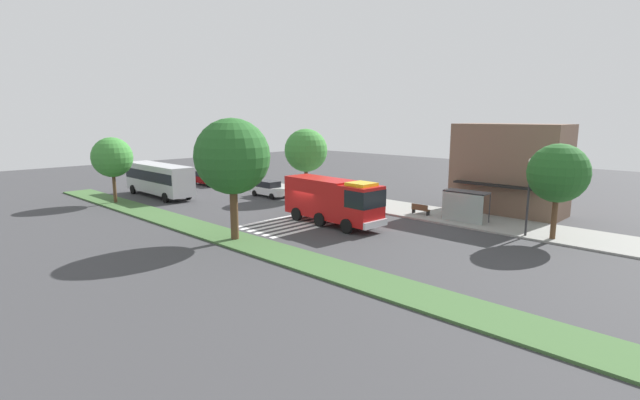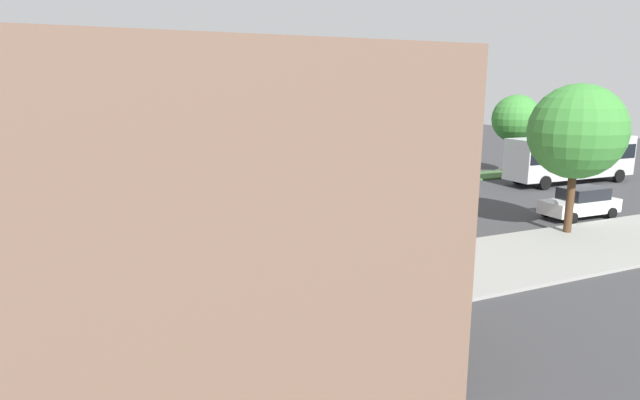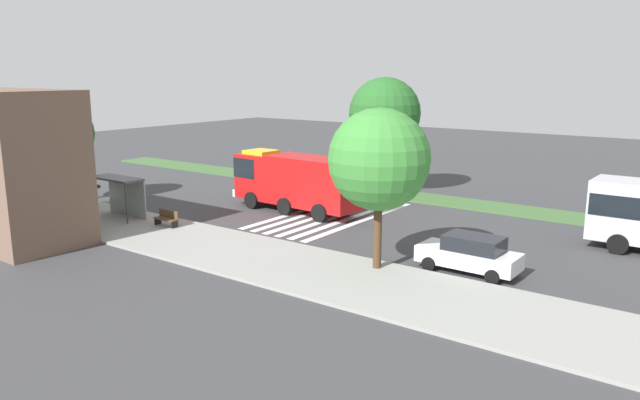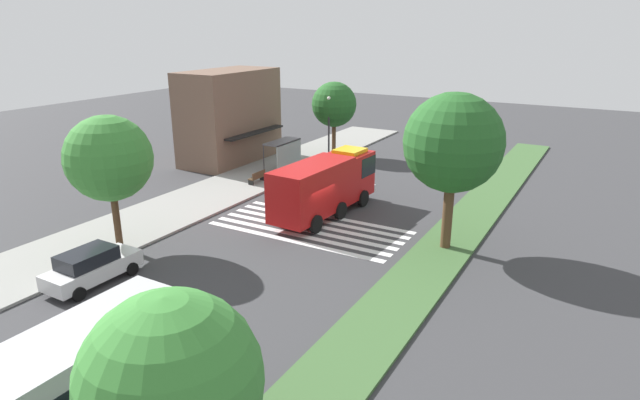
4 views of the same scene
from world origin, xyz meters
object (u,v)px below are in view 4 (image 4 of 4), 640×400
object	(u,v)px
fire_truck	(327,183)
sidewalk_tree_far_west	(109,159)
bus_stop_shelter	(286,150)
bench_near_shelter	(257,177)
parked_car_mid	(91,266)
street_lamp	(329,122)
sidewalk_tree_center	(334,105)
median_tree_west	(453,143)
median_tree_far_west	(171,382)

from	to	relation	value
fire_truck	sidewalk_tree_far_west	xyz separation A→B (m)	(-10.50, 7.08, 2.96)
bus_stop_shelter	fire_truck	bearing A→B (deg)	-132.32
bench_near_shelter	parked_car_mid	bearing A→B (deg)	-170.50
street_lamp	sidewalk_tree_center	distance (m)	2.15
bus_stop_shelter	sidewalk_tree_far_west	distance (m)	17.85
fire_truck	sidewalk_tree_far_west	bearing A→B (deg)	149.29
bus_stop_shelter	median_tree_west	xyz separation A→B (m)	(-8.86, -16.08, 3.96)
parked_car_mid	sidewalk_tree_far_west	size ratio (longest dim) A/B	0.63
bench_near_shelter	sidewalk_tree_far_west	world-z (taller)	sidewalk_tree_far_west
sidewalk_tree_far_west	median_tree_west	bearing A→B (deg)	-60.55
parked_car_mid	bench_near_shelter	world-z (taller)	parked_car_mid
parked_car_mid	bus_stop_shelter	xyz separation A→B (m)	(21.02, 2.88, 1.01)
sidewalk_tree_far_west	median_tree_far_west	bearing A→B (deg)	-126.24
bus_stop_shelter	sidewalk_tree_center	world-z (taller)	sidewalk_tree_center
parked_car_mid	street_lamp	size ratio (longest dim) A/B	0.81
sidewalk_tree_center	parked_car_mid	bearing A→B (deg)	-175.52
street_lamp	median_tree_west	xyz separation A→B (m)	(-14.20, -15.00, 2.40)
bus_stop_shelter	sidewalk_tree_center	distance (m)	7.61
fire_truck	median_tree_far_west	size ratio (longest dim) A/B	1.45
sidewalk_tree_far_west	fire_truck	bearing A→B (deg)	-34.01
sidewalk_tree_far_west	median_tree_west	xyz separation A→B (m)	(8.70, -15.40, 0.82)
bus_stop_shelter	sidewalk_tree_far_west	size ratio (longest dim) A/B	0.49
fire_truck	median_tree_west	distance (m)	9.31
fire_truck	bench_near_shelter	bearing A→B (deg)	71.67
median_tree_far_west	parked_car_mid	bearing A→B (deg)	59.32
bus_stop_shelter	parked_car_mid	bearing A→B (deg)	-172.21
median_tree_far_west	sidewalk_tree_far_west	bearing A→B (deg)	53.76
street_lamp	sidewalk_tree_far_west	size ratio (longest dim) A/B	0.77
bench_near_shelter	street_lamp	bearing A→B (deg)	-6.41
fire_truck	median_tree_far_west	world-z (taller)	median_tree_far_west
bus_stop_shelter	bench_near_shelter	bearing A→B (deg)	-179.58
fire_truck	median_tree_far_west	xyz separation A→B (m)	(-21.79, -8.32, 2.52)
sidewalk_tree_center	median_tree_far_west	size ratio (longest dim) A/B	1.03
street_lamp	parked_car_mid	bearing A→B (deg)	-176.10
median_tree_west	bus_stop_shelter	bearing A→B (deg)	61.14
bus_stop_shelter	median_tree_west	bearing A→B (deg)	-118.86
sidewalk_tree_center	median_tree_west	bearing A→B (deg)	-135.90
sidewalk_tree_far_west	median_tree_far_west	world-z (taller)	sidewalk_tree_far_west
bus_stop_shelter	bench_near_shelter	distance (m)	4.20
bus_stop_shelter	median_tree_far_west	world-z (taller)	median_tree_far_west
parked_car_mid	median_tree_west	size ratio (longest dim) A/B	0.54
parked_car_mid	fire_truck	bearing A→B (deg)	-18.47
median_tree_far_west	fire_truck	bearing A→B (deg)	20.91
bus_stop_shelter	sidewalk_tree_center	size ratio (longest dim) A/B	0.53
fire_truck	sidewalk_tree_center	size ratio (longest dim) A/B	1.40
fire_truck	median_tree_far_west	bearing A→B (deg)	-155.80
sidewalk_tree_far_west	median_tree_far_west	distance (m)	19.11
street_lamp	fire_truck	bearing A→B (deg)	-151.69
bench_near_shelter	street_lamp	distance (m)	9.82
sidewalk_tree_far_west	bench_near_shelter	bearing A→B (deg)	2.74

